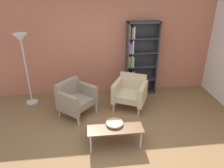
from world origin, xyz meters
TOP-DOWN VIEW (x-y plane):
  - ground_plane at (0.00, 0.00)m, footprint 8.32×8.32m
  - brick_back_panel at (0.00, 2.46)m, footprint 6.40×0.12m
  - bookshelf_tall at (0.84, 2.25)m, footprint 0.80×0.30m
  - coffee_table_low at (-0.03, 0.26)m, footprint 1.00×0.56m
  - decorative_bowl at (-0.03, 0.26)m, footprint 0.32×0.32m
  - armchair_spare_guest at (-0.79, 1.33)m, footprint 0.95×0.95m
  - armchair_near_window at (0.50, 1.49)m, footprint 0.92×0.89m
  - floor_lamp_torchiere at (-1.92, 1.97)m, footprint 0.32×0.32m

SIDE VIEW (x-z plane):
  - ground_plane at x=0.00m, z-range 0.00..0.00m
  - coffee_table_low at x=-0.03m, z-range 0.17..0.57m
  - armchair_spare_guest at x=-0.79m, z-range 0.02..0.80m
  - armchair_near_window at x=0.50m, z-range 0.02..0.80m
  - decorative_bowl at x=-0.03m, z-range 0.41..0.46m
  - bookshelf_tall at x=0.84m, z-range -0.02..1.88m
  - floor_lamp_torchiere at x=-1.92m, z-range 0.58..2.32m
  - brick_back_panel at x=0.00m, z-range 0.00..2.90m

